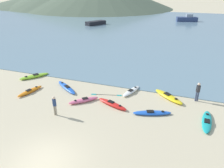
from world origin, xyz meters
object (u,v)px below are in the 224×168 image
at_px(person_near_foreground, 55,105).
at_px(moored_boat_0, 96,23).
at_px(kayak_on_sand_8, 152,113).
at_px(loose_paddle, 106,95).
at_px(kayak_on_sand_3, 30,91).
at_px(person_near_waterline, 198,91).
at_px(kayak_on_sand_0, 66,87).
at_px(kayak_on_sand_7, 84,100).
at_px(moored_boat_1, 187,19).
at_px(kayak_on_sand_4, 168,96).
at_px(kayak_on_sand_1, 34,76).
at_px(kayak_on_sand_2, 112,104).
at_px(kayak_on_sand_6, 131,91).
at_px(kayak_on_sand_5, 207,121).

xyz_separation_m(person_near_foreground, moored_boat_0, (-14.13, 39.73, -0.40)).
distance_m(kayak_on_sand_8, loose_paddle, 4.88).
height_order(kayak_on_sand_3, person_near_waterline, person_near_waterline).
bearing_deg(kayak_on_sand_0, kayak_on_sand_7, -33.14).
bearing_deg(kayak_on_sand_3, moored_boat_1, 77.03).
bearing_deg(kayak_on_sand_4, kayak_on_sand_3, -165.40).
xyz_separation_m(kayak_on_sand_1, kayak_on_sand_8, (13.39, -3.09, -0.03)).
bearing_deg(person_near_foreground, loose_paddle, 61.19).
relative_size(kayak_on_sand_0, kayak_on_sand_7, 1.43).
distance_m(kayak_on_sand_4, loose_paddle, 5.54).
distance_m(person_near_waterline, moored_boat_0, 41.54).
bearing_deg(kayak_on_sand_2, loose_paddle, 125.21).
height_order(kayak_on_sand_0, person_near_waterline, person_near_waterline).
relative_size(kayak_on_sand_0, moored_boat_1, 0.55).
distance_m(kayak_on_sand_6, kayak_on_sand_7, 4.61).
distance_m(kayak_on_sand_1, moored_boat_0, 34.88).
xyz_separation_m(kayak_on_sand_2, kayak_on_sand_7, (-2.54, -0.22, -0.00)).
bearing_deg(kayak_on_sand_7, kayak_on_sand_5, 1.17).
distance_m(kayak_on_sand_3, person_near_waterline, 15.07).
relative_size(kayak_on_sand_0, moored_boat_0, 0.59).
bearing_deg(person_near_waterline, moored_boat_0, 125.84).
bearing_deg(kayak_on_sand_0, person_near_waterline, 7.92).
height_order(kayak_on_sand_2, kayak_on_sand_8, kayak_on_sand_2).
bearing_deg(person_near_waterline, person_near_foreground, -149.27).
distance_m(kayak_on_sand_7, moored_boat_0, 40.11).
bearing_deg(kayak_on_sand_6, kayak_on_sand_0, -167.59).
bearing_deg(loose_paddle, moored_boat_0, 115.21).
distance_m(kayak_on_sand_2, person_near_waterline, 7.36).
height_order(kayak_on_sand_2, kayak_on_sand_7, kayak_on_sand_2).
bearing_deg(kayak_on_sand_3, kayak_on_sand_2, 2.06).
xyz_separation_m(kayak_on_sand_1, person_near_waterline, (16.60, 0.35, 0.83)).
bearing_deg(kayak_on_sand_4, moored_boat_0, 122.91).
bearing_deg(kayak_on_sand_4, moored_boat_1, 90.66).
distance_m(kayak_on_sand_5, person_near_waterline, 3.43).
relative_size(kayak_on_sand_1, kayak_on_sand_8, 0.99).
height_order(kayak_on_sand_5, moored_boat_0, moored_boat_0).
distance_m(kayak_on_sand_2, person_near_foreground, 4.66).
bearing_deg(kayak_on_sand_5, kayak_on_sand_7, -178.83).
bearing_deg(kayak_on_sand_0, kayak_on_sand_8, -11.70).
relative_size(kayak_on_sand_5, kayak_on_sand_8, 1.03).
height_order(kayak_on_sand_5, person_near_foreground, person_near_foreground).
bearing_deg(kayak_on_sand_7, kayak_on_sand_0, 146.86).
bearing_deg(kayak_on_sand_0, kayak_on_sand_3, -146.27).
bearing_deg(moored_boat_1, person_near_waterline, -86.53).
xyz_separation_m(person_near_foreground, moored_boat_1, (7.31, 53.58, -0.17)).
relative_size(kayak_on_sand_0, kayak_on_sand_3, 1.15).
distance_m(kayak_on_sand_0, kayak_on_sand_4, 9.61).
distance_m(kayak_on_sand_6, loose_paddle, 2.37).
bearing_deg(person_near_waterline, kayak_on_sand_4, -172.56).
height_order(kayak_on_sand_3, loose_paddle, kayak_on_sand_3).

